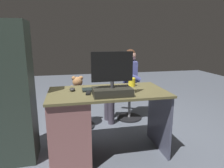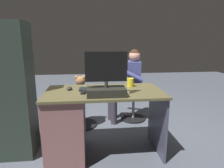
{
  "view_description": "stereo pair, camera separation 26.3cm",
  "coord_description": "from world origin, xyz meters",
  "px_view_note": "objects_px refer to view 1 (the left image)",
  "views": [
    {
      "loc": [
        0.4,
        2.54,
        1.32
      ],
      "look_at": [
        -0.13,
        0.03,
        0.74
      ],
      "focal_mm": 32.16,
      "sensor_mm": 36.0,
      "label": 1
    },
    {
      "loc": [
        0.14,
        2.58,
        1.32
      ],
      "look_at": [
        -0.13,
        0.03,
        0.74
      ],
      "focal_mm": 32.16,
      "sensor_mm": 36.0,
      "label": 2
    }
  ],
  "objects_px": {
    "monitor": "(112,84)",
    "person": "(125,79)",
    "computer_mouse": "(72,89)",
    "desk": "(78,123)",
    "teddy_bear": "(78,88)",
    "cup": "(132,82)",
    "visitor_chair": "(129,103)",
    "office_chair_teddy": "(79,111)",
    "keyboard": "(101,89)",
    "tv_remote": "(88,93)"
  },
  "relations": [
    {
      "from": "monitor",
      "to": "computer_mouse",
      "type": "xyz_separation_m",
      "value": [
        0.4,
        -0.27,
        -0.1
      ]
    },
    {
      "from": "monitor",
      "to": "tv_remote",
      "type": "distance_m",
      "value": 0.29
    },
    {
      "from": "monitor",
      "to": "visitor_chair",
      "type": "bearing_deg",
      "value": -115.43
    },
    {
      "from": "desk",
      "to": "teddy_bear",
      "type": "height_order",
      "value": "teddy_bear"
    },
    {
      "from": "desk",
      "to": "teddy_bear",
      "type": "distance_m",
      "value": 0.83
    },
    {
      "from": "keyboard",
      "to": "person",
      "type": "height_order",
      "value": "person"
    },
    {
      "from": "computer_mouse",
      "to": "tv_remote",
      "type": "distance_m",
      "value": 0.22
    },
    {
      "from": "computer_mouse",
      "to": "person",
      "type": "relative_size",
      "value": 0.08
    },
    {
      "from": "desk",
      "to": "teddy_bear",
      "type": "bearing_deg",
      "value": -92.66
    },
    {
      "from": "cup",
      "to": "person",
      "type": "xyz_separation_m",
      "value": [
        -0.13,
        -0.76,
        -0.12
      ]
    },
    {
      "from": "cup",
      "to": "visitor_chair",
      "type": "distance_m",
      "value": 0.96
    },
    {
      "from": "cup",
      "to": "teddy_bear",
      "type": "xyz_separation_m",
      "value": [
        0.63,
        -0.63,
        -0.19
      ]
    },
    {
      "from": "tv_remote",
      "to": "teddy_bear",
      "type": "xyz_separation_m",
      "value": [
        0.08,
        -0.86,
        -0.15
      ]
    },
    {
      "from": "desk",
      "to": "keyboard",
      "type": "height_order",
      "value": "keyboard"
    },
    {
      "from": "teddy_bear",
      "to": "keyboard",
      "type": "bearing_deg",
      "value": 107.45
    },
    {
      "from": "desk",
      "to": "cup",
      "type": "bearing_deg",
      "value": -165.49
    },
    {
      "from": "tv_remote",
      "to": "person",
      "type": "distance_m",
      "value": 1.2
    },
    {
      "from": "keyboard",
      "to": "monitor",
      "type": "bearing_deg",
      "value": 107.58
    },
    {
      "from": "tv_remote",
      "to": "office_chair_teddy",
      "type": "height_order",
      "value": "tv_remote"
    },
    {
      "from": "keyboard",
      "to": "office_chair_teddy",
      "type": "distance_m",
      "value": 0.91
    },
    {
      "from": "person",
      "to": "office_chair_teddy",
      "type": "bearing_deg",
      "value": 10.54
    },
    {
      "from": "office_chair_teddy",
      "to": "keyboard",
      "type": "bearing_deg",
      "value": 107.69
    },
    {
      "from": "keyboard",
      "to": "computer_mouse",
      "type": "bearing_deg",
      "value": -4.25
    },
    {
      "from": "computer_mouse",
      "to": "tv_remote",
      "type": "height_order",
      "value": "computer_mouse"
    },
    {
      "from": "computer_mouse",
      "to": "desk",
      "type": "bearing_deg",
      "value": 119.16
    },
    {
      "from": "tv_remote",
      "to": "visitor_chair",
      "type": "bearing_deg",
      "value": -116.81
    },
    {
      "from": "teddy_bear",
      "to": "person",
      "type": "bearing_deg",
      "value": -170.22
    },
    {
      "from": "computer_mouse",
      "to": "monitor",
      "type": "bearing_deg",
      "value": 145.88
    },
    {
      "from": "monitor",
      "to": "person",
      "type": "distance_m",
      "value": 1.22
    },
    {
      "from": "visitor_chair",
      "to": "tv_remote",
      "type": "bearing_deg",
      "value": 52.57
    },
    {
      "from": "tv_remote",
      "to": "teddy_bear",
      "type": "distance_m",
      "value": 0.87
    },
    {
      "from": "desk",
      "to": "person",
      "type": "bearing_deg",
      "value": -130.57
    },
    {
      "from": "keyboard",
      "to": "tv_remote",
      "type": "distance_m",
      "value": 0.19
    },
    {
      "from": "monitor",
      "to": "keyboard",
      "type": "bearing_deg",
      "value": -72.42
    },
    {
      "from": "person",
      "to": "computer_mouse",
      "type": "bearing_deg",
      "value": 44.84
    },
    {
      "from": "person",
      "to": "tv_remote",
      "type": "bearing_deg",
      "value": 55.3
    },
    {
      "from": "monitor",
      "to": "cup",
      "type": "distance_m",
      "value": 0.48
    },
    {
      "from": "computer_mouse",
      "to": "person",
      "type": "bearing_deg",
      "value": -135.16
    },
    {
      "from": "computer_mouse",
      "to": "visitor_chair",
      "type": "height_order",
      "value": "computer_mouse"
    },
    {
      "from": "keyboard",
      "to": "visitor_chair",
      "type": "relative_size",
      "value": 0.9
    },
    {
      "from": "computer_mouse",
      "to": "office_chair_teddy",
      "type": "height_order",
      "value": "computer_mouse"
    },
    {
      "from": "cup",
      "to": "person",
      "type": "height_order",
      "value": "person"
    },
    {
      "from": "tv_remote",
      "to": "desk",
      "type": "bearing_deg",
      "value": -13.61
    },
    {
      "from": "cup",
      "to": "teddy_bear",
      "type": "bearing_deg",
      "value": -44.97
    },
    {
      "from": "keyboard",
      "to": "teddy_bear",
      "type": "height_order",
      "value": "teddy_bear"
    },
    {
      "from": "computer_mouse",
      "to": "teddy_bear",
      "type": "height_order",
      "value": "teddy_bear"
    },
    {
      "from": "office_chair_teddy",
      "to": "visitor_chair",
      "type": "height_order",
      "value": "same"
    },
    {
      "from": "office_chair_teddy",
      "to": "person",
      "type": "xyz_separation_m",
      "value": [
        -0.76,
        -0.14,
        0.42
      ]
    },
    {
      "from": "computer_mouse",
      "to": "person",
      "type": "xyz_separation_m",
      "value": [
        -0.85,
        -0.85,
        -0.09
      ]
    },
    {
      "from": "desk",
      "to": "visitor_chair",
      "type": "distance_m",
      "value": 1.3
    }
  ]
}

